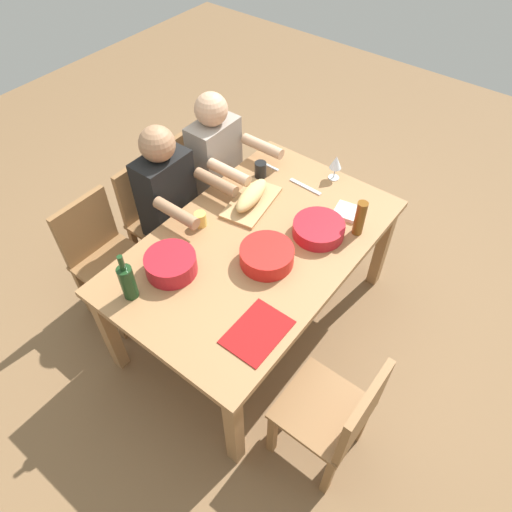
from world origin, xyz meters
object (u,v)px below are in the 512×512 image
(beer_bottle, at_px, (360,218))
(chair_near_left, at_px, (338,415))
(diner_far_right, at_px, (220,164))
(serving_bowl_fruit, at_px, (267,255))
(cutting_board, at_px, (252,202))
(diner_far_center, at_px, (172,200))
(cup_far_center, at_px, (200,219))
(bread_loaf, at_px, (251,195))
(chair_far_center, at_px, (157,213))
(chair_far_left, at_px, (103,254))
(serving_bowl_greens, at_px, (171,263))
(serving_bowl_salad, at_px, (319,228))
(wine_bottle, at_px, (127,281))
(chair_far_right, at_px, (202,179))
(wine_glass, at_px, (336,163))
(dining_table, at_px, (256,252))
(napkin_stack, at_px, (347,212))
(cup_far_right, at_px, (260,170))

(beer_bottle, bearing_deg, chair_near_left, -153.25)
(diner_far_right, height_order, serving_bowl_fruit, diner_far_right)
(cutting_board, relative_size, beer_bottle, 1.82)
(diner_far_center, bearing_deg, cup_far_center, -104.04)
(bread_loaf, bearing_deg, chair_near_left, -123.37)
(chair_far_center, xyz_separation_m, chair_far_left, (-0.46, 0.00, 0.00))
(serving_bowl_greens, bearing_deg, serving_bowl_salad, -33.44)
(serving_bowl_greens, height_order, wine_bottle, wine_bottle)
(chair_near_left, xyz_separation_m, cutting_board, (0.70, 1.06, 0.27))
(chair_far_right, xyz_separation_m, serving_bowl_greens, (-0.89, -0.62, 0.32))
(cup_far_center, bearing_deg, diner_far_right, 30.82)
(chair_far_left, bearing_deg, cutting_board, -41.66)
(cutting_board, xyz_separation_m, bread_loaf, (0.00, 0.00, 0.06))
(serving_bowl_salad, distance_m, wine_glass, 0.53)
(dining_table, distance_m, chair_near_left, 0.98)
(chair_near_left, height_order, serving_bowl_fruit, chair_near_left)
(serving_bowl_fruit, distance_m, cutting_board, 0.48)
(wine_glass, relative_size, cup_far_center, 1.89)
(chair_near_left, distance_m, serving_bowl_salad, 0.99)
(diner_far_center, relative_size, wine_bottle, 4.14)
(chair_far_center, relative_size, wine_bottle, 2.93)
(serving_bowl_fruit, xyz_separation_m, cutting_board, (0.32, 0.35, -0.05))
(cutting_board, distance_m, beer_bottle, 0.66)
(diner_far_right, xyz_separation_m, napkin_stack, (0.06, -0.94, 0.05))
(dining_table, height_order, chair_far_center, chair_far_center)
(chair_far_center, bearing_deg, bread_loaf, -68.82)
(wine_bottle, bearing_deg, diner_far_right, 18.82)
(dining_table, height_order, bread_loaf, bread_loaf)
(chair_far_right, bearing_deg, serving_bowl_salad, -100.03)
(serving_bowl_salad, bearing_deg, chair_far_center, 103.94)
(cutting_board, distance_m, cup_far_center, 0.34)
(chair_far_left, relative_size, cup_far_right, 8.15)
(dining_table, xyz_separation_m, diner_far_center, (-0.00, 0.66, 0.04))
(wine_glass, bearing_deg, napkin_stack, -135.48)
(chair_far_right, relative_size, chair_near_left, 1.00)
(chair_near_left, distance_m, beer_bottle, 1.05)
(chair_far_left, relative_size, cutting_board, 2.12)
(diner_far_right, bearing_deg, chair_far_right, 90.00)
(cup_far_right, bearing_deg, chair_near_left, -128.60)
(chair_near_left, bearing_deg, chair_far_center, 74.78)
(serving_bowl_salad, distance_m, serving_bowl_fruit, 0.36)
(bread_loaf, xyz_separation_m, cup_far_center, (-0.32, 0.12, -0.02))
(serving_bowl_greens, bearing_deg, chair_near_left, -91.50)
(bread_loaf, xyz_separation_m, wine_bottle, (-0.91, 0.05, 0.04))
(chair_far_right, relative_size, serving_bowl_salad, 2.91)
(diner_far_right, height_order, cutting_board, diner_far_right)
(dining_table, relative_size, chair_far_right, 1.96)
(chair_far_right, bearing_deg, cutting_board, -109.24)
(diner_far_center, height_order, serving_bowl_greens, diner_far_center)
(chair_far_center, bearing_deg, cup_far_right, -46.37)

